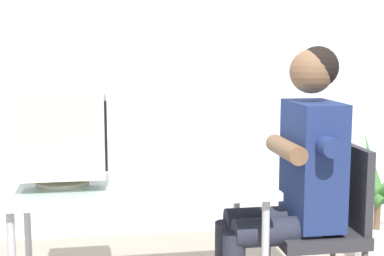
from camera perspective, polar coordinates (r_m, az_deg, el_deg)
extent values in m
cube|color=silver|center=(4.12, -2.69, 10.07)|extent=(8.00, 0.10, 3.00)
cylinder|color=#B7B7BC|center=(3.16, -15.92, -11.00)|extent=(0.04, 0.04, 0.69)
cylinder|color=#B7B7BC|center=(3.23, 4.42, -10.31)|extent=(0.04, 0.04, 0.69)
cube|color=silver|center=(2.78, -5.37, -5.60)|extent=(1.23, 0.67, 0.04)
cylinder|color=beige|center=(2.76, -12.75, -5.28)|extent=(0.24, 0.24, 0.02)
cylinder|color=beige|center=(2.75, -12.76, -4.68)|extent=(0.06, 0.06, 0.04)
cube|color=beige|center=(2.71, -12.91, -0.37)|extent=(0.40, 0.40, 0.38)
cube|color=black|center=(2.71, -8.59, -0.27)|extent=(0.01, 0.34, 0.31)
cube|color=silver|center=(2.78, -5.68, -4.98)|extent=(0.16, 0.41, 0.02)
cube|color=beige|center=(2.77, -5.69, -4.66)|extent=(0.13, 0.37, 0.01)
cube|color=#2D2D33|center=(3.00, 12.04, -10.15)|extent=(0.43, 0.43, 0.06)
cube|color=#2D2D33|center=(3.01, 15.63, -5.54)|extent=(0.04, 0.39, 0.41)
cube|color=navy|center=(2.90, 11.88, -3.47)|extent=(0.22, 0.38, 0.61)
sphere|color=brown|center=(2.84, 11.78, 5.52)|extent=(0.21, 0.21, 0.21)
sphere|color=black|center=(2.85, 12.35, 5.91)|extent=(0.20, 0.20, 0.20)
cylinder|color=#262838|center=(2.83, 8.37, -10.12)|extent=(0.42, 0.14, 0.14)
cylinder|color=#262838|center=(3.00, 7.31, -9.06)|extent=(0.42, 0.14, 0.14)
cylinder|color=navy|center=(2.67, 13.25, -1.76)|extent=(0.09, 0.14, 0.09)
cylinder|color=navy|center=(3.08, 10.14, -0.37)|extent=(0.09, 0.14, 0.09)
cylinder|color=brown|center=(2.84, 9.29, -2.08)|extent=(0.09, 0.38, 0.09)
cylinder|color=silver|center=(3.85, 17.74, -11.18)|extent=(0.25, 0.25, 0.23)
cylinder|color=brown|center=(3.78, 17.89, -7.95)|extent=(0.04, 0.04, 0.22)
cone|color=#3C7035|center=(3.84, 17.44, -3.69)|extent=(0.12, 0.39, 0.43)
cone|color=#3C7035|center=(3.78, 15.44, -4.73)|extent=(0.35, 0.40, 0.34)
cone|color=#3C7035|center=(3.58, 16.78, -5.35)|extent=(0.39, 0.35, 0.36)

